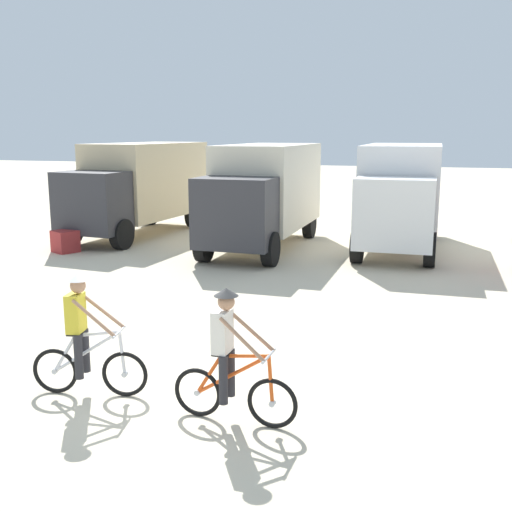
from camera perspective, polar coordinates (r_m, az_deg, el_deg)
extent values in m
plane|color=beige|center=(9.80, -7.41, -11.17)|extent=(120.00, 120.00, 0.00)
cube|color=#CCB78E|center=(23.32, -10.10, 7.06)|extent=(2.89, 5.41, 2.70)
cube|color=#2D2D33|center=(20.58, -15.08, 4.86)|extent=(2.33, 1.70, 2.00)
cube|color=black|center=(20.00, -16.34, 5.61)|extent=(2.02, 0.27, 0.80)
cylinder|color=black|center=(20.21, -12.45, 2.00)|extent=(0.41, 1.03, 1.00)
cylinder|color=black|center=(21.42, -16.96, 2.30)|extent=(0.41, 1.03, 1.00)
cylinder|color=black|center=(24.43, -5.83, 3.84)|extent=(0.41, 1.03, 1.00)
cylinder|color=black|center=(25.44, -9.91, 4.04)|extent=(0.41, 1.03, 1.00)
cube|color=beige|center=(20.48, 1.24, 6.63)|extent=(2.50, 5.24, 2.70)
cube|color=#2D2D33|center=(17.32, -1.96, 4.04)|extent=(2.23, 1.54, 2.00)
cube|color=black|center=(16.62, -2.78, 4.93)|extent=(2.03, 0.12, 0.80)
cylinder|color=black|center=(17.26, 1.37, 0.66)|extent=(0.34, 1.01, 1.00)
cylinder|color=black|center=(17.93, -4.90, 1.03)|extent=(0.34, 1.01, 1.00)
cylinder|color=black|center=(22.03, 5.02, 3.01)|extent=(0.34, 1.01, 1.00)
cylinder|color=black|center=(22.55, -0.05, 3.26)|extent=(0.34, 1.01, 1.00)
cube|color=white|center=(20.94, 13.52, 6.42)|extent=(2.41, 5.20, 2.70)
cube|color=silver|center=(17.62, 12.82, 3.89)|extent=(2.20, 1.50, 2.00)
cube|color=black|center=(16.88, 12.71, 4.77)|extent=(2.02, 0.08, 0.80)
cylinder|color=black|center=(17.84, 15.96, 0.57)|extent=(0.32, 1.00, 1.00)
cylinder|color=black|center=(17.97, 9.45, 0.94)|extent=(0.32, 1.00, 1.00)
cylinder|color=black|center=(22.76, 16.15, 2.87)|extent=(0.32, 1.00, 1.00)
cylinder|color=black|center=(22.86, 11.03, 3.15)|extent=(0.32, 1.00, 1.00)
torus|color=black|center=(9.14, -12.19, -10.76)|extent=(0.68, 0.18, 0.68)
cylinder|color=silver|center=(9.14, -12.19, -10.76)|extent=(0.09, 0.09, 0.08)
torus|color=black|center=(9.52, -18.29, -10.19)|extent=(0.68, 0.18, 0.68)
cylinder|color=silver|center=(9.52, -18.29, -10.19)|extent=(0.09, 0.09, 0.08)
cylinder|color=silver|center=(9.21, -15.56, -8.62)|extent=(1.02, 0.23, 0.68)
cylinder|color=silver|center=(9.06, -14.63, -7.04)|extent=(0.66, 0.16, 0.13)
cylinder|color=silver|center=(9.35, -17.43, -8.69)|extent=(0.39, 0.12, 0.59)
cylinder|color=silver|center=(9.03, -12.43, -8.87)|extent=(0.11, 0.07, 0.64)
cylinder|color=silver|center=(8.94, -12.67, -6.94)|extent=(0.13, 0.52, 0.04)
cube|color=black|center=(9.18, -16.55, -6.96)|extent=(0.26, 0.16, 0.06)
cube|color=gold|center=(9.08, -16.55, -5.12)|extent=(0.25, 0.35, 0.56)
sphere|color=#A87A5B|center=(8.96, -16.34, -2.69)|extent=(0.22, 0.22, 0.22)
cone|color=silver|center=(8.93, -16.39, -1.88)|extent=(0.32, 0.32, 0.10)
cylinder|color=#26262B|center=(9.36, -15.68, -8.49)|extent=(0.12, 0.12, 0.66)
cylinder|color=#26262B|center=(9.14, -16.29, -9.03)|extent=(0.12, 0.12, 0.66)
cylinder|color=#A87A5B|center=(9.13, -14.15, -5.01)|extent=(0.62, 0.20, 0.53)
cylinder|color=#A87A5B|center=(8.80, -14.96, -5.66)|extent=(0.63, 0.12, 0.53)
torus|color=black|center=(8.07, 1.54, -13.63)|extent=(0.68, 0.09, 0.68)
cylinder|color=silver|center=(8.07, 1.54, -13.63)|extent=(0.08, 0.08, 0.08)
torus|color=black|center=(8.41, -5.47, -12.59)|extent=(0.68, 0.09, 0.68)
cylinder|color=silver|center=(8.41, -5.47, -12.59)|extent=(0.08, 0.08, 0.08)
cylinder|color=#E05119|center=(8.10, -2.23, -11.04)|extent=(1.03, 0.09, 0.68)
cylinder|color=#E05119|center=(7.94, -1.07, -9.34)|extent=(0.66, 0.08, 0.13)
cylinder|color=#E05119|center=(8.23, -4.40, -10.99)|extent=(0.39, 0.07, 0.59)
cylinder|color=#E05119|center=(7.94, 1.37, -11.52)|extent=(0.10, 0.05, 0.64)
cylinder|color=silver|center=(7.83, 1.21, -9.34)|extent=(0.06, 0.52, 0.04)
cube|color=black|center=(8.06, -3.29, -9.12)|extent=(0.24, 0.13, 0.06)
cube|color=silver|center=(7.95, -3.18, -7.05)|extent=(0.21, 0.33, 0.56)
sphere|color=#A87A5B|center=(7.80, -2.81, -4.31)|extent=(0.22, 0.22, 0.22)
cone|color=#333333|center=(7.77, -2.82, -3.39)|extent=(0.32, 0.32, 0.10)
cylinder|color=#26262B|center=(8.25, -2.40, -10.84)|extent=(0.12, 0.12, 0.66)
cylinder|color=#26262B|center=(8.03, -3.08, -11.50)|extent=(0.12, 0.12, 0.66)
cylinder|color=#A87A5B|center=(8.00, -0.43, -7.02)|extent=(0.63, 0.07, 0.53)
cylinder|color=#A87A5B|center=(7.68, -1.33, -7.83)|extent=(0.63, 0.12, 0.53)
cube|color=#9E2D2D|center=(20.25, -17.42, 1.32)|extent=(0.91, 0.91, 0.70)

